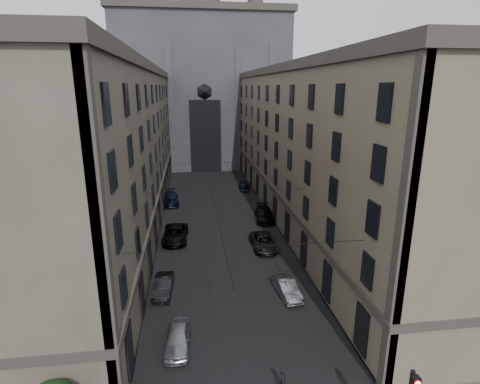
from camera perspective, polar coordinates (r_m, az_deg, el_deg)
name	(u,v)px	position (r m, az deg, el deg)	size (l,w,h in m)	color
sidewalk_left	(133,221)	(49.03, -15.92, -4.33)	(7.00, 80.00, 0.15)	#383533
sidewalk_right	(296,214)	(50.35, 8.46, -3.35)	(7.00, 80.00, 0.15)	#383533
building_left	(102,149)	(47.33, -20.31, 6.20)	(13.60, 60.60, 18.85)	#4D463B
building_right	(321,144)	(49.06, 12.23, 7.13)	(13.60, 60.60, 18.85)	brown
gothic_tower	(202,80)	(84.67, -5.81, 16.61)	(35.00, 23.00, 58.00)	#2D2D33
tram_wires	(216,164)	(46.30, -3.67, 4.31)	(14.00, 60.00, 0.43)	black
car_left_near	(178,338)	(26.32, -9.44, -21.13)	(1.62, 4.02, 1.37)	gray
car_left_midnear	(163,286)	(32.19, -11.59, -13.84)	(1.42, 4.07, 1.34)	black
car_left_midfar	(175,234)	(41.97, -9.84, -6.33)	(2.61, 5.65, 1.57)	black
car_left_far	(170,198)	(55.08, -10.57, -0.97)	(2.26, 5.57, 1.62)	black
car_right_near	(287,288)	(31.55, 7.14, -14.30)	(1.38, 3.97, 1.31)	slate
car_right_midnear	(264,242)	(39.56, 3.65, -7.63)	(2.37, 5.15, 1.43)	black
car_right_midfar	(264,214)	(47.81, 3.73, -3.36)	(2.16, 5.32, 1.55)	black
car_right_far	(244,186)	(61.64, 0.65, 0.96)	(1.60, 3.98, 1.36)	black
pedestrian	(283,381)	(23.19, 6.55, -26.66)	(0.57, 0.38, 1.57)	black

